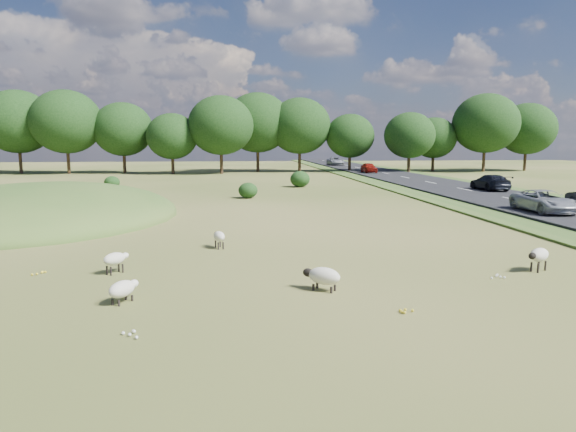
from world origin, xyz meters
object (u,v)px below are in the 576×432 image
object	(u,v)px
car_1	(544,201)
car_5	(335,161)
sheep_1	(123,289)
sheep_4	(219,236)
car_2	(369,168)
sheep_2	(115,259)
sheep_0	(323,276)
car_0	(490,182)
sheep_3	(539,255)

from	to	relation	value
car_1	car_5	size ratio (longest dim) A/B	0.88
sheep_1	car_5	xyz separation A→B (m)	(21.72, 78.08, 0.60)
sheep_4	car_2	size ratio (longest dim) A/B	0.26
sheep_2	car_1	xyz separation A→B (m)	(22.64, 11.33, 0.40)
sheep_0	sheep_1	world-z (taller)	sheep_0
sheep_1	sheep_4	world-z (taller)	sheep_4
sheep_4	car_0	bearing A→B (deg)	-62.82
sheep_1	sheep_0	bearing A→B (deg)	-53.57
sheep_1	sheep_2	distance (m)	3.45
sheep_2	sheep_3	size ratio (longest dim) A/B	0.86
sheep_4	car_1	distance (m)	20.67
sheep_1	sheep_2	size ratio (longest dim) A/B	1.15
sheep_4	car_5	distance (m)	73.49
sheep_2	sheep_3	distance (m)	14.49
sheep_3	car_5	distance (m)	76.46
sheep_0	sheep_1	distance (m)	5.76
car_2	car_5	xyz separation A→B (m)	(0.00, 23.19, 0.06)
sheep_0	car_0	size ratio (longest dim) A/B	0.26
sheep_4	sheep_2	bearing A→B (deg)	122.85
car_5	car_0	bearing A→B (deg)	-85.61
car_5	sheep_2	bearing A→B (deg)	-106.85
sheep_0	sheep_4	xyz separation A→B (m)	(-3.26, 6.58, 0.05)
sheep_4	car_2	bearing A→B (deg)	-37.64
sheep_0	car_0	xyz separation A→B (m)	(19.79, 27.97, 0.48)
sheep_2	car_1	size ratio (longest dim) A/B	0.21
car_2	car_1	bearing A→B (deg)	-90.00
car_0	car_2	bearing A→B (deg)	-81.79
sheep_0	car_1	size ratio (longest dim) A/B	0.26
sheep_0	car_5	distance (m)	79.14
sheep_0	car_1	world-z (taller)	car_1
sheep_2	sheep_4	distance (m)	5.12
sheep_1	car_0	size ratio (longest dim) A/B	0.24
car_0	car_5	size ratio (longest dim) A/B	0.88
car_1	car_5	bearing A→B (deg)	90.00
sheep_3	car_1	world-z (taller)	car_1
sheep_3	sheep_4	size ratio (longest dim) A/B	1.09
sheep_2	car_1	distance (m)	25.32
sheep_0	sheep_1	size ratio (longest dim) A/B	1.10
sheep_1	car_5	bearing A→B (deg)	15.10
sheep_0	car_0	distance (m)	34.27
sheep_4	sheep_3	bearing A→B (deg)	-130.42
sheep_0	car_2	bearing A→B (deg)	-70.20
car_0	car_5	xyz separation A→B (m)	(-3.80, 49.54, 0.06)
sheep_4	sheep_1	bearing A→B (deg)	145.33
sheep_4	car_0	world-z (taller)	car_0
sheep_3	car_0	bearing A→B (deg)	-147.34
car_2	sheep_1	bearing A→B (deg)	-111.59
sheep_4	car_2	distance (m)	51.47
car_1	sheep_1	bearing A→B (deg)	-145.98
car_2	sheep_3	bearing A→B (deg)	-98.83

